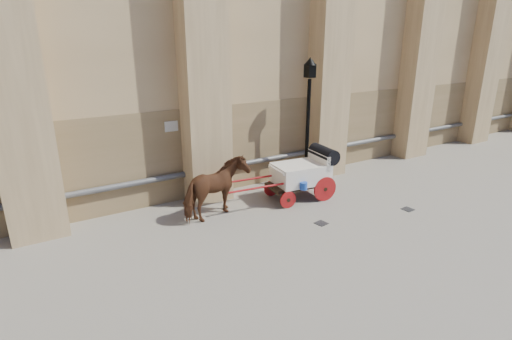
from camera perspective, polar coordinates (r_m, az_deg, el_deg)
ground at (r=11.10m, az=6.04°, el=-9.11°), size 90.00×90.00×0.00m
horse at (r=11.77m, az=-5.72°, el=-2.74°), size 2.28×1.54×1.77m
carriage at (r=13.25m, az=6.89°, el=-0.24°), size 3.92×1.47×1.68m
street_lamp at (r=14.07m, az=7.43°, el=7.17°), size 0.42×0.42×4.49m
drain_grate_near at (r=11.78m, az=9.30°, el=-7.52°), size 0.37×0.37×0.01m
drain_grate_far at (r=13.40m, az=20.86°, el=-5.26°), size 0.34×0.34×0.01m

